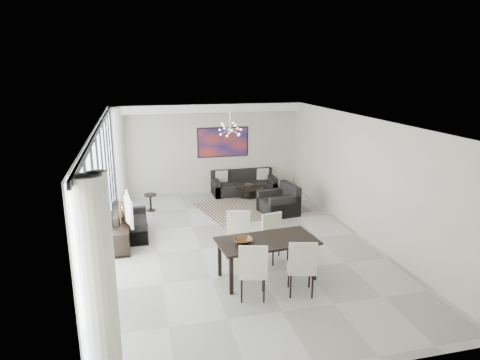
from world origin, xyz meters
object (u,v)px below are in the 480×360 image
object	(u,v)px
coffee_table	(248,191)
television	(124,209)
tv_console	(119,233)
sofa_main	(244,186)
dining_table	(267,244)

from	to	relation	value
coffee_table	television	world-z (taller)	television
tv_console	coffee_table	bearing A→B (deg)	36.38
tv_console	sofa_main	bearing A→B (deg)	40.51
sofa_main	dining_table	xyz separation A→B (m)	(-0.99, -5.72, 0.46)
tv_console	television	distance (m)	0.61
coffee_table	sofa_main	xyz separation A→B (m)	(-0.05, 0.41, 0.07)
sofa_main	tv_console	xyz separation A→B (m)	(-3.85, -3.29, 0.02)
coffee_table	dining_table	distance (m)	5.44
coffee_table	sofa_main	world-z (taller)	sofa_main
sofa_main	television	world-z (taller)	television
coffee_table	television	distance (m)	4.82
television	tv_console	bearing A→B (deg)	59.23
tv_console	dining_table	world-z (taller)	dining_table
coffee_table	television	size ratio (longest dim) A/B	0.85
tv_console	dining_table	distance (m)	3.78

